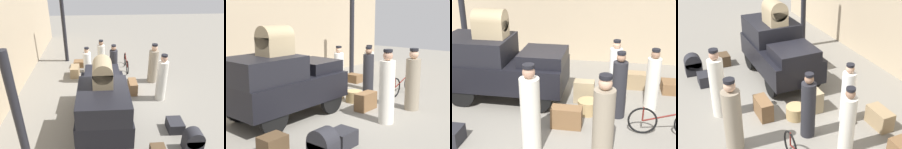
# 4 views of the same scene
# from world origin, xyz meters

# --- Properties ---
(ground_plane) EXTENTS (30.00, 30.00, 0.00)m
(ground_plane) POSITION_xyz_m (0.00, 0.00, 0.00)
(ground_plane) COLOR gray
(canopy_pillar_left) EXTENTS (0.19, 0.19, 3.42)m
(canopy_pillar_left) POSITION_xyz_m (-3.45, 2.43, 1.71)
(canopy_pillar_left) COLOR black
(canopy_pillar_left) RESTS_ON ground
(truck) EXTENTS (3.24, 1.56, 1.70)m
(truck) POSITION_xyz_m (-1.56, 0.59, 0.95)
(truck) COLOR black
(truck) RESTS_ON ground
(wicker_basket) EXTENTS (0.50, 0.50, 0.35)m
(wicker_basket) POSITION_xyz_m (0.82, 0.07, 0.17)
(wicker_basket) COLOR tan
(wicker_basket) RESTS_ON ground
(porter_standing_middle) EXTENTS (0.34, 0.34, 1.66)m
(porter_standing_middle) POSITION_xyz_m (1.56, 0.04, 0.76)
(porter_standing_middle) COLOR #232328
(porter_standing_middle) RESTS_ON ground
(conductor_in_dark_uniform) EXTENTS (0.41, 0.41, 1.76)m
(conductor_in_dark_uniform) POSITION_xyz_m (1.27, -1.66, 0.80)
(conductor_in_dark_uniform) COLOR gray
(conductor_in_dark_uniform) RESTS_ON ground
(porter_with_bicycle) EXTENTS (0.33, 0.33, 1.61)m
(porter_with_bicycle) POSITION_xyz_m (1.45, 1.20, 0.74)
(porter_with_bicycle) COLOR white
(porter_with_bicycle) RESTS_ON ground
(porter_lifting_near_truck) EXTENTS (0.39, 0.39, 1.87)m
(porter_lifting_near_truck) POSITION_xyz_m (-0.15, -1.67, 0.86)
(porter_lifting_near_truck) COLOR silver
(porter_lifting_near_truck) RESTS_ON ground
(porter_carrying_trunk) EXTENTS (0.34, 0.34, 1.61)m
(porter_carrying_trunk) POSITION_xyz_m (2.38, 0.58, 0.74)
(porter_carrying_trunk) COLOR silver
(porter_carrying_trunk) RESTS_ON ground
(trunk_large_brown) EXTENTS (0.70, 0.33, 0.50)m
(trunk_large_brown) POSITION_xyz_m (0.40, -0.66, 0.25)
(trunk_large_brown) COLOR brown
(trunk_large_brown) RESTS_ON ground
(suitcase_small_leather) EXTENTS (0.54, 0.48, 0.35)m
(suitcase_small_leather) POSITION_xyz_m (-1.95, -1.68, 0.18)
(suitcase_small_leather) COLOR #232328
(suitcase_small_leather) RESTS_ON ground
(trunk_wicker_pale) EXTENTS (0.52, 0.40, 0.38)m
(trunk_wicker_pale) POSITION_xyz_m (-3.10, -0.85, 0.19)
(trunk_wicker_pale) COLOR #4C3823
(trunk_wicker_pale) RESTS_ON ground
(trunk_barrel_dark) EXTENTS (0.36, 0.53, 0.70)m
(trunk_barrel_dark) POSITION_xyz_m (-2.79, -1.92, 0.34)
(trunk_barrel_dark) COLOR #232328
(trunk_barrel_dark) RESTS_ON ground
(trunk_umber_medium) EXTENTS (0.53, 0.32, 0.59)m
(trunk_umber_medium) POSITION_xyz_m (0.66, 0.69, 0.30)
(trunk_umber_medium) COLOR #9E8966
(trunk_umber_medium) RESTS_ON ground
(suitcase_tan_flat) EXTENTS (0.69, 0.38, 0.48)m
(suitcase_tan_flat) POSITION_xyz_m (2.00, 1.83, 0.24)
(suitcase_tan_flat) COLOR #937A56
(suitcase_tan_flat) RESTS_ON ground
(trunk_on_truck_roof) EXTENTS (0.81, 0.56, 0.74)m
(trunk_on_truck_roof) POSITION_xyz_m (-1.77, 0.59, 2.06)
(trunk_on_truck_roof) COLOR #9E8966
(trunk_on_truck_roof) RESTS_ON truck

